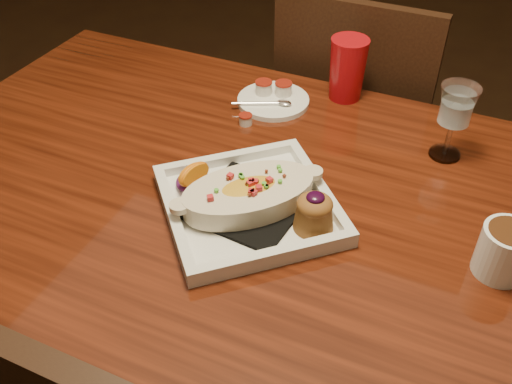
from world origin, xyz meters
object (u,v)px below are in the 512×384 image
at_px(plate, 253,200).
at_px(coffee_mug, 507,250).
at_px(table, 267,237).
at_px(red_tumbler, 347,69).
at_px(saucer, 272,98).
at_px(goblet, 456,109).
at_px(chair_far, 355,132).

bearing_deg(plate, coffee_mug, -37.81).
height_order(table, red_tumbler, red_tumbler).
height_order(saucer, red_tumbler, red_tumbler).
xyz_separation_m(table, coffee_mug, (0.40, -0.01, 0.14)).
bearing_deg(table, red_tumbler, 87.72).
relative_size(saucer, red_tumbler, 1.15).
relative_size(goblet, saucer, 0.95).
relative_size(plate, goblet, 2.63).
bearing_deg(red_tumbler, goblet, -28.26).
distance_m(chair_far, saucer, 0.43).
distance_m(chair_far, goblet, 0.57).
xyz_separation_m(coffee_mug, red_tumbler, (-0.38, 0.41, 0.02)).
height_order(plate, saucer, plate).
bearing_deg(chair_far, red_tumbler, 93.97).
relative_size(chair_far, red_tumbler, 6.65).
relative_size(chair_far, coffee_mug, 8.14).
relative_size(chair_far, goblet, 6.08).
bearing_deg(coffee_mug, plate, 178.46).
distance_m(table, plate, 0.13).
distance_m(chair_far, red_tumbler, 0.39).
distance_m(chair_far, plate, 0.73).
height_order(plate, coffee_mug, coffee_mug).
relative_size(goblet, red_tumbler, 1.09).
distance_m(coffee_mug, saucer, 0.61).
bearing_deg(goblet, plate, -131.50).
distance_m(table, red_tumbler, 0.43).
xyz_separation_m(chair_far, goblet, (0.27, -0.36, 0.35)).
bearing_deg(saucer, table, -68.14).
relative_size(table, red_tumbler, 10.72).
bearing_deg(plate, goblet, 5.83).
xyz_separation_m(coffee_mug, saucer, (-0.52, 0.32, -0.04)).
xyz_separation_m(plate, goblet, (0.27, 0.31, 0.08)).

